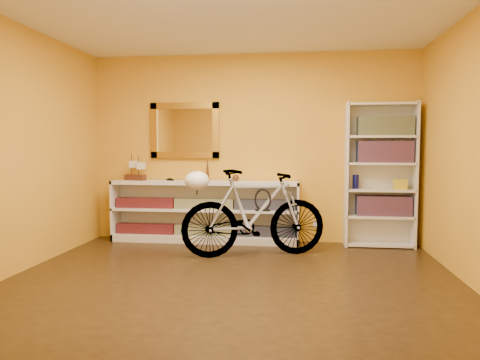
# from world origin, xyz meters

# --- Properties ---
(floor) EXTENTS (4.50, 4.00, 0.01)m
(floor) POSITION_xyz_m (0.00, 0.00, -0.01)
(floor) COLOR black
(floor) RESTS_ON ground
(ceiling) EXTENTS (4.50, 4.00, 0.01)m
(ceiling) POSITION_xyz_m (0.00, 0.00, 2.60)
(ceiling) COLOR silver
(ceiling) RESTS_ON ground
(back_wall) EXTENTS (4.50, 0.01, 2.60)m
(back_wall) POSITION_xyz_m (0.00, 2.00, 1.30)
(back_wall) COLOR gold
(back_wall) RESTS_ON ground
(left_wall) EXTENTS (0.01, 4.00, 2.60)m
(left_wall) POSITION_xyz_m (-2.25, 0.00, 1.30)
(left_wall) COLOR gold
(left_wall) RESTS_ON ground
(gilt_mirror) EXTENTS (0.98, 0.06, 0.78)m
(gilt_mirror) POSITION_xyz_m (-0.95, 1.97, 1.55)
(gilt_mirror) COLOR olive
(gilt_mirror) RESTS_ON back_wall
(wall_socket) EXTENTS (0.09, 0.02, 0.09)m
(wall_socket) POSITION_xyz_m (0.90, 1.99, 0.25)
(wall_socket) COLOR silver
(wall_socket) RESTS_ON back_wall
(console_unit) EXTENTS (2.60, 0.35, 0.85)m
(console_unit) POSITION_xyz_m (-0.64, 1.81, 0.42)
(console_unit) COLOR silver
(console_unit) RESTS_ON floor
(cd_row_lower) EXTENTS (2.50, 0.13, 0.14)m
(cd_row_lower) POSITION_xyz_m (-0.64, 1.79, 0.17)
(cd_row_lower) COLOR black
(cd_row_lower) RESTS_ON console_unit
(cd_row_upper) EXTENTS (2.50, 0.13, 0.14)m
(cd_row_upper) POSITION_xyz_m (-0.64, 1.79, 0.54)
(cd_row_upper) COLOR navy
(cd_row_upper) RESTS_ON console_unit
(model_ship) EXTENTS (0.33, 0.20, 0.37)m
(model_ship) POSITION_xyz_m (-1.63, 1.81, 1.04)
(model_ship) COLOR #3D1C11
(model_ship) RESTS_ON console_unit
(toy_car) EXTENTS (0.00, 0.00, 0.00)m
(toy_car) POSITION_xyz_m (-1.12, 1.81, 0.85)
(toy_car) COLOR black
(toy_car) RESTS_ON console_unit
(bronze_ornament) EXTENTS (0.06, 0.06, 0.35)m
(bronze_ornament) POSITION_xyz_m (-0.59, 1.81, 1.02)
(bronze_ornament) COLOR #51341C
(bronze_ornament) RESTS_ON console_unit
(decorative_orb) EXTENTS (0.09, 0.09, 0.09)m
(decorative_orb) POSITION_xyz_m (-0.20, 1.81, 0.89)
(decorative_orb) COLOR #51341C
(decorative_orb) RESTS_ON console_unit
(bookcase) EXTENTS (0.90, 0.30, 1.90)m
(bookcase) POSITION_xyz_m (1.71, 1.84, 0.95)
(bookcase) COLOR silver
(bookcase) RESTS_ON floor
(book_row_a) EXTENTS (0.70, 0.22, 0.26)m
(book_row_a) POSITION_xyz_m (1.76, 1.84, 0.55)
(book_row_a) COLOR maroon
(book_row_a) RESTS_ON bookcase
(book_row_b) EXTENTS (0.70, 0.22, 0.28)m
(book_row_b) POSITION_xyz_m (1.76, 1.84, 1.25)
(book_row_b) COLOR maroon
(book_row_b) RESTS_ON bookcase
(book_row_c) EXTENTS (0.70, 0.22, 0.25)m
(book_row_c) POSITION_xyz_m (1.76, 1.84, 1.59)
(book_row_c) COLOR #1B5261
(book_row_c) RESTS_ON bookcase
(travel_mug) EXTENTS (0.08, 0.08, 0.19)m
(travel_mug) POSITION_xyz_m (1.40, 1.82, 0.86)
(travel_mug) COLOR navy
(travel_mug) RESTS_ON bookcase
(red_tin) EXTENTS (0.16, 0.16, 0.19)m
(red_tin) POSITION_xyz_m (1.51, 1.87, 1.56)
(red_tin) COLOR maroon
(red_tin) RESTS_ON bookcase
(yellow_bag) EXTENTS (0.19, 0.14, 0.14)m
(yellow_bag) POSITION_xyz_m (1.96, 1.80, 0.83)
(yellow_bag) COLOR gold
(yellow_bag) RESTS_ON bookcase
(bicycle) EXTENTS (0.98, 1.84, 1.05)m
(bicycle) POSITION_xyz_m (0.12, 1.08, 0.53)
(bicycle) COLOR silver
(bicycle) RESTS_ON floor
(helmet) EXTENTS (0.29, 0.28, 0.22)m
(helmet) POSITION_xyz_m (-0.53, 0.88, 0.93)
(helmet) COLOR white
(helmet) RESTS_ON bicycle
(u_lock) EXTENTS (0.20, 0.02, 0.20)m
(u_lock) POSITION_xyz_m (0.22, 1.12, 0.68)
(u_lock) COLOR black
(u_lock) RESTS_ON bicycle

